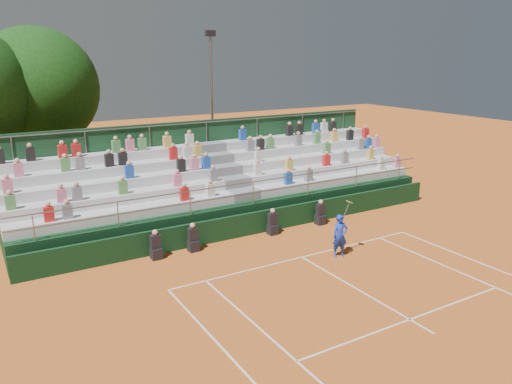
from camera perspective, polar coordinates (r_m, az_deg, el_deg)
ground at (r=19.63m, az=5.26°, el=-7.43°), size 90.00×90.00×0.00m
courtside_wall at (r=21.94m, az=0.40°, el=-3.45°), size 20.00×0.15×1.00m
line_officials at (r=21.01m, az=-1.83°, el=-4.41°), size 8.33×0.40×1.19m
grandstand at (r=24.48m, az=-3.52°, el=-0.05°), size 20.00×5.20×4.40m
tennis_player at (r=19.61m, az=9.59°, el=-4.95°), size 0.88×0.54×2.22m
tree_east at (r=28.44m, az=-23.74°, el=10.77°), size 6.20×6.20×9.03m
floodlight_mast at (r=30.58m, az=-5.08°, el=10.83°), size 0.60×0.25×8.96m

